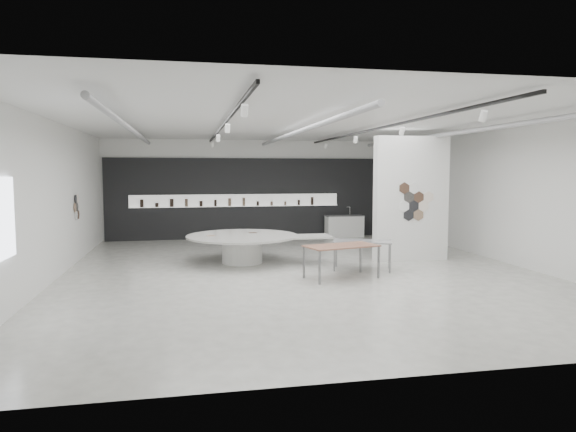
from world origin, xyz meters
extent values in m
cube|color=beige|center=(0.00, 0.00, -0.01)|extent=(12.00, 14.00, 0.01)
cube|color=silver|center=(0.00, 0.00, 3.80)|extent=(12.00, 14.00, 0.01)
cube|color=white|center=(0.00, 7.00, 1.90)|extent=(12.00, 0.01, 3.80)
cube|color=white|center=(0.00, -7.00, 1.90)|extent=(12.00, 0.01, 3.80)
cube|color=white|center=(6.00, 0.00, 1.90)|extent=(0.01, 14.00, 3.80)
cube|color=white|center=(-6.00, 0.00, 1.90)|extent=(0.01, 14.00, 3.80)
cylinder|color=#939396|center=(-4.20, 0.50, 3.62)|extent=(0.12, 12.00, 0.12)
cylinder|color=#939396|center=(0.00, 0.50, 3.62)|extent=(0.12, 12.00, 0.12)
cylinder|color=#939396|center=(4.20, 0.50, 3.62)|extent=(0.12, 12.00, 0.12)
cube|color=black|center=(-2.00, 0.00, 3.70)|extent=(0.05, 13.00, 0.06)
cylinder|color=white|center=(-2.00, -5.00, 3.52)|extent=(0.11, 0.18, 0.21)
cylinder|color=white|center=(-2.00, -1.70, 3.52)|extent=(0.11, 0.18, 0.21)
cylinder|color=white|center=(-2.00, 1.60, 3.52)|extent=(0.11, 0.18, 0.21)
cylinder|color=white|center=(-2.00, 4.90, 3.52)|extent=(0.11, 0.18, 0.21)
cube|color=black|center=(2.00, 0.00, 3.70)|extent=(0.05, 13.00, 0.06)
cylinder|color=white|center=(2.00, -5.00, 3.52)|extent=(0.11, 0.18, 0.21)
cylinder|color=white|center=(2.00, -1.70, 3.52)|extent=(0.11, 0.18, 0.21)
cylinder|color=white|center=(2.00, 1.60, 3.52)|extent=(0.11, 0.18, 0.21)
cylinder|color=white|center=(2.00, 4.90, 3.52)|extent=(0.11, 0.18, 0.21)
cube|color=white|center=(-5.96, -3.50, 1.80)|extent=(0.05, 1.20, 1.40)
cylinder|color=white|center=(-5.97, 2.50, 1.35)|extent=(0.03, 0.28, 0.28)
cylinder|color=#4F3627|center=(-5.97, 2.76, 1.35)|extent=(0.03, 0.28, 0.28)
cylinder|color=black|center=(-5.97, 2.63, 1.58)|extent=(0.03, 0.28, 0.28)
cylinder|color=#8B6F55|center=(-5.97, 2.37, 1.58)|extent=(0.03, 0.28, 0.28)
cylinder|color=black|center=(-5.97, 2.50, 1.81)|extent=(0.03, 0.28, 0.28)
cylinder|color=#F2E2D0|center=(-5.97, 2.76, 1.81)|extent=(0.03, 0.28, 0.28)
cube|color=black|center=(0.00, 6.94, 1.55)|extent=(11.80, 0.10, 3.10)
cube|color=white|center=(-1.00, 6.87, 1.48)|extent=(8.00, 0.06, 0.46)
cube|color=white|center=(-1.00, 6.81, 1.25)|extent=(8.00, 0.18, 0.02)
cylinder|color=black|center=(-4.53, 6.81, 1.41)|extent=(0.13, 0.13, 0.29)
cylinder|color=black|center=(-3.99, 6.81, 1.34)|extent=(0.13, 0.13, 0.15)
cylinder|color=black|center=(-3.44, 6.81, 1.42)|extent=(0.14, 0.14, 0.30)
cylinder|color=brown|center=(-2.90, 6.81, 1.41)|extent=(0.12, 0.12, 0.29)
cylinder|color=black|center=(-2.36, 6.81, 1.37)|extent=(0.12, 0.12, 0.21)
cylinder|color=black|center=(-1.81, 6.81, 1.39)|extent=(0.10, 0.10, 0.25)
cylinder|color=brown|center=(-1.27, 6.81, 1.42)|extent=(0.12, 0.12, 0.30)
cylinder|color=brown|center=(-0.73, 6.81, 1.42)|extent=(0.10, 0.10, 0.31)
cylinder|color=black|center=(-0.19, 6.81, 1.35)|extent=(0.09, 0.09, 0.17)
cylinder|color=brown|center=(0.36, 6.81, 1.35)|extent=(0.10, 0.10, 0.16)
cylinder|color=brown|center=(0.90, 6.81, 1.34)|extent=(0.09, 0.09, 0.15)
cylinder|color=black|center=(1.44, 6.81, 1.37)|extent=(0.09, 0.09, 0.21)
cylinder|color=black|center=(1.99, 6.81, 1.42)|extent=(0.11, 0.11, 0.31)
cube|color=white|center=(3.50, 1.00, 1.80)|extent=(2.20, 0.35, 3.60)
cylinder|color=black|center=(3.50, 0.81, 1.60)|extent=(0.34, 0.03, 0.34)
cylinder|color=#F2E2D0|center=(3.80, 0.81, 1.60)|extent=(0.34, 0.03, 0.34)
cylinder|color=white|center=(3.20, 0.81, 1.60)|extent=(0.34, 0.03, 0.34)
cylinder|color=#4F3627|center=(3.65, 0.81, 1.86)|extent=(0.34, 0.03, 0.34)
cylinder|color=black|center=(3.35, 0.81, 1.86)|extent=(0.34, 0.03, 0.34)
cylinder|color=#8B6F55|center=(3.65, 0.81, 1.34)|extent=(0.34, 0.03, 0.34)
cylinder|color=black|center=(3.35, 0.81, 1.34)|extent=(0.34, 0.03, 0.34)
cylinder|color=#F2E2D0|center=(3.95, 0.81, 1.86)|extent=(0.34, 0.03, 0.34)
cylinder|color=white|center=(3.50, 0.81, 2.12)|extent=(0.34, 0.03, 0.34)
cylinder|color=#4F3627|center=(3.20, 0.81, 2.12)|extent=(0.34, 0.03, 0.34)
cylinder|color=white|center=(-1.37, 1.50, 0.37)|extent=(1.17, 1.17, 0.74)
cylinder|color=#A7A69E|center=(-1.37, 1.50, 0.77)|extent=(3.24, 3.24, 0.05)
cube|color=#A7A69E|center=(0.37, 1.02, 0.77)|extent=(1.42, 0.91, 0.05)
cube|color=#8B6F55|center=(-2.24, 1.53, 0.80)|extent=(0.22, 0.16, 0.01)
cube|color=#4F3627|center=(-1.00, 2.02, 0.80)|extent=(0.22, 0.16, 0.01)
cube|color=brown|center=(0.78, -1.05, 0.80)|extent=(1.89, 1.28, 0.03)
cube|color=slate|center=(0.08, -1.64, 0.39)|extent=(0.05, 0.05, 0.78)
cube|color=slate|center=(-0.12, -0.89, 0.39)|extent=(0.05, 0.05, 0.78)
cube|color=slate|center=(1.67, -1.22, 0.39)|extent=(0.05, 0.05, 0.78)
cube|color=slate|center=(1.47, -0.47, 0.39)|extent=(0.05, 0.05, 0.78)
cube|color=gray|center=(1.64, -0.13, 0.76)|extent=(1.67, 1.24, 0.03)
cube|color=slate|center=(0.86, -0.19, 0.37)|extent=(0.06, 0.06, 0.74)
cube|color=slate|center=(1.09, 0.44, 0.37)|extent=(0.06, 0.06, 0.74)
cube|color=slate|center=(2.18, -0.69, 0.37)|extent=(0.06, 0.06, 0.74)
cube|color=slate|center=(2.42, -0.07, 0.37)|extent=(0.06, 0.06, 0.74)
cube|color=white|center=(3.23, 6.52, 0.41)|extent=(1.49, 0.59, 0.83)
cube|color=gray|center=(3.23, 6.52, 0.84)|extent=(1.52, 0.63, 0.03)
cylinder|color=silver|center=(3.50, 6.66, 1.02)|extent=(0.02, 0.02, 0.33)
cylinder|color=silver|center=(3.43, 6.66, 1.18)|extent=(0.15, 0.03, 0.02)
camera|label=1|loc=(-2.88, -12.87, 2.60)|focal=32.00mm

